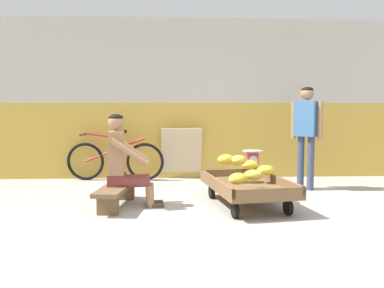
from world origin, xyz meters
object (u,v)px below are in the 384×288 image
Objects in this scene: weighing_scale at (253,160)px; sign_board at (182,153)px; bicycle_near_left at (115,160)px; customer_adult at (307,126)px; plastic_crate at (252,180)px; vendor_seated at (124,161)px; low_bench at (117,191)px; banana_cart at (247,187)px.

sign_board is (-1.03, 1.05, -0.01)m from weighing_scale.
weighing_scale is 2.35m from bicycle_near_left.
weighing_scale is 0.95m from customer_adult.
bicycle_near_left reaches higher than plastic_crate.
customer_adult is at bearing 19.90° from vendor_seated.
plastic_crate reaches higher than low_bench.
customer_adult is (2.59, 0.94, 0.38)m from vendor_seated.
low_bench is 1.28× the size of sign_board.
low_bench is 2.94m from customer_adult.
customer_adult reaches higher than weighing_scale.
plastic_crate is at bearing 90.00° from weighing_scale.
plastic_crate is (1.87, 0.95, -0.05)m from low_bench.
customer_adult is (2.97, -0.91, 0.60)m from bicycle_near_left.
banana_cart is 2.18m from sign_board.
plastic_crate is 0.41× the size of sign_board.
plastic_crate is (0.27, 0.99, -0.09)m from banana_cart.
weighing_scale reaches higher than banana_cart.
bicycle_near_left is at bearing 157.34° from weighing_scale.
vendor_seated reaches higher than plastic_crate.
customer_adult is (1.84, -1.05, 0.51)m from sign_board.
plastic_crate is at bearing 74.57° from banana_cart.
plastic_crate is 0.24× the size of customer_adult.
bicycle_near_left is (-1.90, 1.89, 0.11)m from banana_cart.
vendor_seated reaches higher than bicycle_near_left.
plastic_crate is at bearing 27.84° from vendor_seated.
low_bench is 0.74× the size of customer_adult.
vendor_seated is 0.75× the size of customer_adult.
banana_cart is 1.60m from low_bench.
vendor_seated reaches higher than weighing_scale.
banana_cart is 4.32× the size of plastic_crate.
bicycle_near_left is at bearing -172.80° from sign_board.
vendor_seated is 2.02m from weighing_scale.
bicycle_near_left is at bearing 162.99° from customer_adult.
banana_cart is 1.02× the size of customer_adult.
vendor_seated is 3.80× the size of weighing_scale.
vendor_seated is at bearing -160.10° from customer_adult.
banana_cart is 2.68m from bicycle_near_left.
weighing_scale is at bearing -90.00° from plastic_crate.
vendor_seated reaches higher than sign_board.
weighing_scale reaches higher than low_bench.
sign_board is 0.58× the size of customer_adult.
banana_cart is at bearing -69.47° from sign_board.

